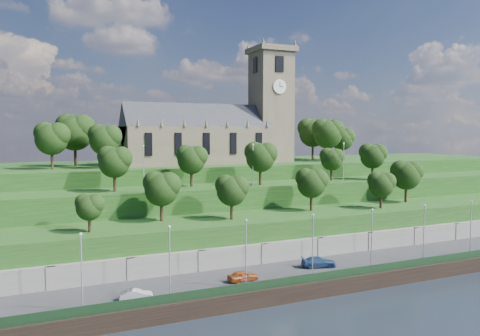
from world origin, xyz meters
name	(u,v)px	position (x,y,z in m)	size (l,w,h in m)	color
ground	(335,295)	(0.00, 0.00, 0.00)	(320.00, 320.00, 0.00)	black
promenade	(311,275)	(0.00, 6.00, 1.00)	(160.00, 12.00, 2.00)	#2D2D30
quay_wall	(335,287)	(0.00, -0.05, 1.10)	(160.00, 0.50, 2.20)	black
fence	(333,275)	(0.00, 0.60, 2.60)	(160.00, 0.10, 1.20)	black
retaining_wall	(291,255)	(0.00, 11.97, 2.50)	(160.00, 2.10, 5.00)	slate
embankment_lower	(273,238)	(0.00, 18.00, 4.00)	(160.00, 12.00, 8.00)	#1C4216
embankment_upper	(246,216)	(0.00, 29.00, 6.00)	(160.00, 10.00, 12.00)	#1C4216
hilltop	(209,194)	(0.00, 50.00, 7.50)	(160.00, 32.00, 15.00)	#1C4216
church	(218,129)	(0.79, 45.98, 22.52)	(38.60, 12.35, 27.60)	brown
trees_lower	(297,183)	(4.84, 18.55, 13.08)	(65.51, 9.03, 8.32)	black
trees_upper	(257,157)	(1.77, 28.09, 17.16)	(58.06, 8.24, 8.10)	black
trees_hilltop	(219,133)	(0.78, 45.12, 21.58)	(72.32, 16.29, 10.58)	black
lamp_posts_promenade	(313,241)	(-2.00, 2.50, 7.02)	(60.36, 0.36, 8.80)	#B2B2B7
lamp_posts_upper	(253,162)	(0.00, 26.00, 16.50)	(40.36, 0.36, 7.78)	#B2B2B7
car_left	(243,276)	(-11.40, 4.80, 2.71)	(1.67, 4.15, 1.42)	#9B4419
car_middle	(136,295)	(-25.87, 3.39, 2.63)	(1.34, 3.84, 1.27)	#A1A0A5
car_right	(319,262)	(1.51, 6.27, 2.75)	(2.11, 5.19, 1.51)	navy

